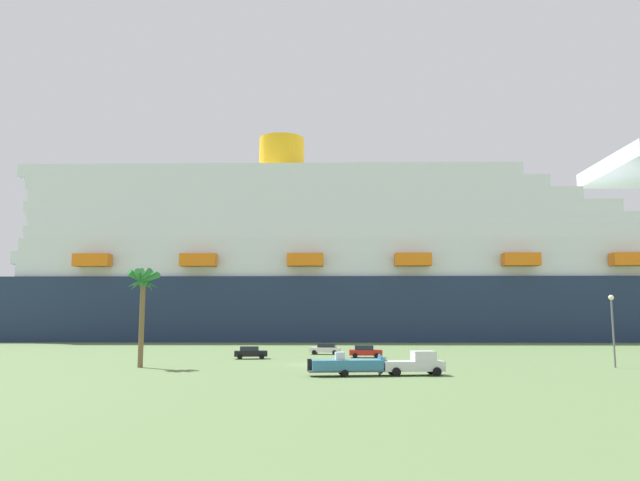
% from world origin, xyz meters
% --- Properties ---
extents(ground_plane, '(600.00, 600.00, 0.00)m').
position_xyz_m(ground_plane, '(0.00, 30.00, 0.00)').
color(ground_plane, '#567042').
extents(cruise_ship, '(244.28, 43.10, 59.82)m').
position_xyz_m(cruise_ship, '(23.25, 79.49, 16.45)').
color(cruise_ship, '#1E2D4C').
rests_on(cruise_ship, ground_plane).
extents(pickup_truck, '(5.74, 2.62, 2.20)m').
position_xyz_m(pickup_truck, '(9.85, -13.79, 1.04)').
color(pickup_truck, silver).
rests_on(pickup_truck, ground_plane).
extents(small_boat_on_trailer, '(8.92, 2.65, 2.15)m').
position_xyz_m(small_boat_on_trailer, '(4.22, -14.22, 0.96)').
color(small_boat_on_trailer, '#595960').
rests_on(small_boat_on_trailer, ground_plane).
extents(palm_tree, '(3.60, 3.63, 10.74)m').
position_xyz_m(palm_tree, '(-17.90, -3.93, 8.54)').
color(palm_tree, brown).
rests_on(palm_tree, ground_plane).
extents(street_lamp, '(0.56, 0.56, 7.72)m').
position_xyz_m(street_lamp, '(32.67, -5.65, 5.05)').
color(street_lamp, slate).
rests_on(street_lamp, ground_plane).
extents(parked_car_black_coupe, '(4.41, 2.35, 1.58)m').
position_xyz_m(parked_car_black_coupe, '(-7.36, 9.80, 0.83)').
color(parked_car_black_coupe, black).
rests_on(parked_car_black_coupe, ground_plane).
extents(parked_car_white_van, '(4.75, 2.66, 1.58)m').
position_xyz_m(parked_car_white_van, '(2.78, 19.57, 0.83)').
color(parked_car_white_van, white).
rests_on(parked_car_white_van, ground_plane).
extents(parked_car_red_hatchback, '(4.46, 2.32, 1.58)m').
position_xyz_m(parked_car_red_hatchback, '(7.81, 11.93, 0.83)').
color(parked_car_red_hatchback, red).
rests_on(parked_car_red_hatchback, ground_plane).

